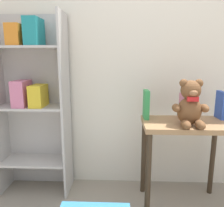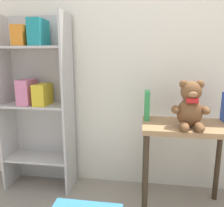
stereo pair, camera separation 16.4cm
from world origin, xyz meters
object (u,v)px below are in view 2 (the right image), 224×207
at_px(teddy_bear, 190,106).
at_px(book_standing_green, 147,105).
at_px(display_table, 186,141).
at_px(book_standing_pink, 185,107).
at_px(bookshelf_side, 38,94).

relative_size(teddy_bear, book_standing_green, 1.46).
xyz_separation_m(display_table, book_standing_pink, (0.00, 0.12, 0.22)).
xyz_separation_m(bookshelf_side, teddy_bear, (1.21, -0.27, -0.02)).
xyz_separation_m(bookshelf_side, book_standing_green, (0.92, -0.10, -0.05)).
bearing_deg(display_table, bookshelf_side, 171.04).
relative_size(bookshelf_side, display_table, 2.20).
distance_m(display_table, book_standing_green, 0.38).
distance_m(bookshelf_side, book_standing_green, 0.93).
relative_size(teddy_bear, book_standing_pink, 1.68).
bearing_deg(bookshelf_side, book_standing_pink, -3.49).
relative_size(bookshelf_side, book_standing_green, 6.73).
height_order(teddy_bear, book_standing_green, teddy_bear).
bearing_deg(display_table, book_standing_green, 161.97).
height_order(bookshelf_side, book_standing_pink, bookshelf_side).
xyz_separation_m(teddy_bear, book_standing_green, (-0.28, 0.17, -0.04)).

